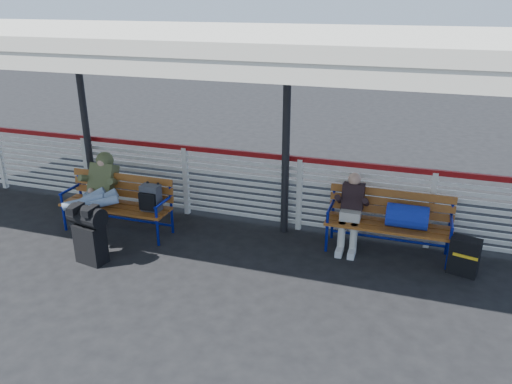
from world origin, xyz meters
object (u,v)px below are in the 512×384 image
(bench_right, at_px, (398,217))
(companion_person, at_px, (351,211))
(luggage_stack, at_px, (89,232))
(traveler_man, at_px, (95,196))
(bench_left, at_px, (126,198))
(suitcase_side, at_px, (464,256))

(bench_right, distance_m, companion_person, 0.67)
(luggage_stack, bearing_deg, traveler_man, 127.28)
(luggage_stack, relative_size, bench_left, 0.48)
(traveler_man, xyz_separation_m, companion_person, (3.76, 0.94, -0.12))
(luggage_stack, bearing_deg, companion_person, 36.07)
(bench_right, distance_m, traveler_man, 4.54)
(bench_left, distance_m, bench_right, 4.17)
(bench_right, distance_m, suitcase_side, 1.03)
(bench_right, xyz_separation_m, companion_person, (-0.67, -0.01, 0.00))
(suitcase_side, bearing_deg, traveler_man, -158.57)
(bench_left, xyz_separation_m, traveler_man, (-0.31, -0.35, 0.14))
(bench_left, xyz_separation_m, companion_person, (3.46, 0.59, 0.02))
(companion_person, bearing_deg, bench_left, -170.28)
(luggage_stack, height_order, bench_right, bench_right)
(luggage_stack, xyz_separation_m, bench_right, (4.09, 1.64, 0.12))
(traveler_man, relative_size, suitcase_side, 3.07)
(bench_left, xyz_separation_m, bench_right, (4.13, 0.60, 0.01))
(traveler_man, bearing_deg, luggage_stack, -63.30)
(bench_right, relative_size, traveler_man, 1.10)
(bench_left, bearing_deg, traveler_man, -131.06)
(bench_left, distance_m, suitcase_side, 5.07)
(traveler_man, height_order, suitcase_side, traveler_man)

